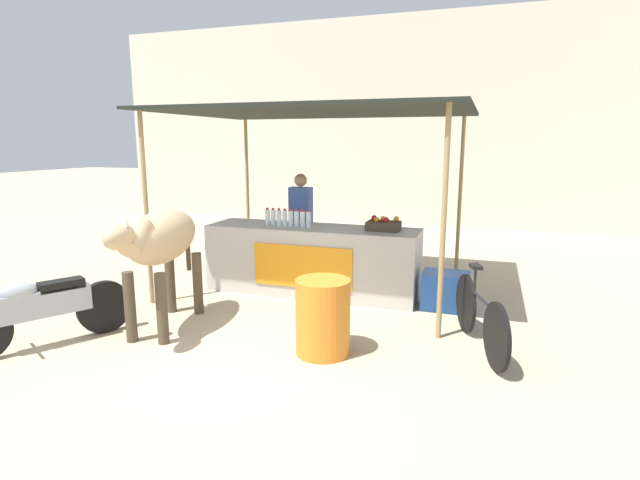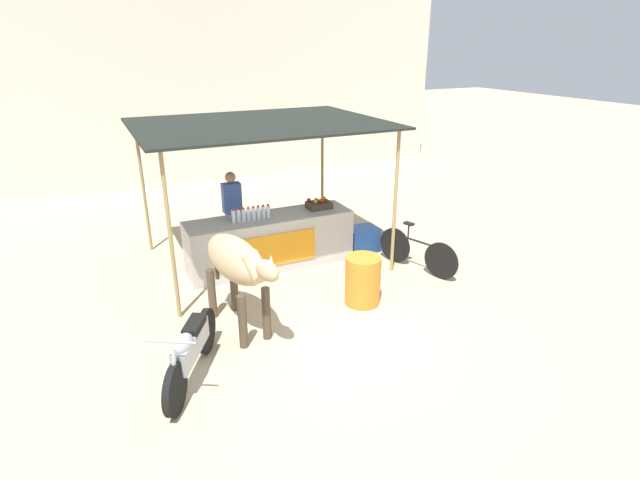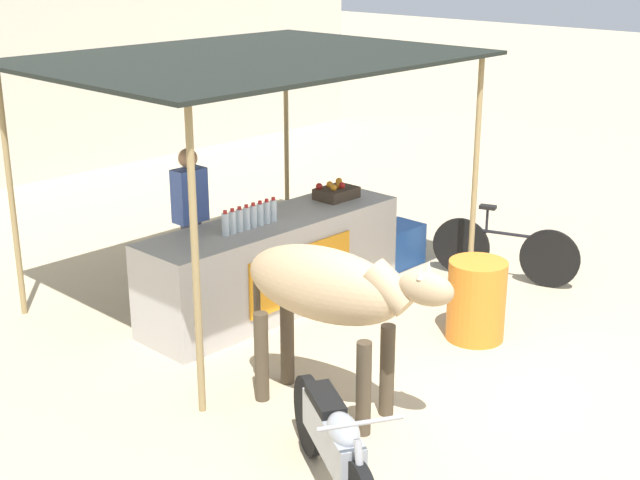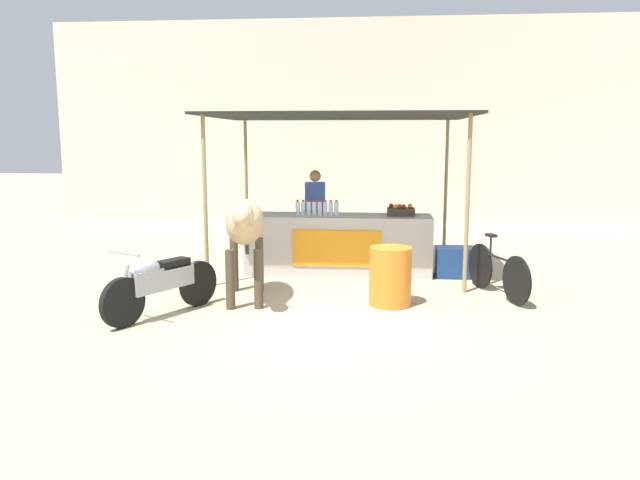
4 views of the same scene
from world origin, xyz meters
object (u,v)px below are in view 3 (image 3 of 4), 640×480
Objects in this scene: water_barrel at (476,300)px; motorcycle_parked at (334,443)px; fruit_crate at (336,192)px; cooler_box at (396,245)px; stall_counter at (274,264)px; vendor_behind_counter at (191,224)px; bicycle_leaning at (504,251)px; cow at (330,292)px.

motorcycle_parked is at bearing -164.56° from water_barrel.
cooler_box is (0.87, -0.15, -0.79)m from fruit_crate.
stall_counter is 0.96m from vendor_behind_counter.
stall_counter is at bearing -176.72° from fruit_crate.
water_barrel is at bearing -156.54° from bicycle_leaning.
cow reaches higher than stall_counter.
fruit_crate is 0.24× the size of cow.
stall_counter reaches higher than water_barrel.
cow is at bearing -121.57° from stall_counter.
bicycle_leaning is (2.31, -1.29, -0.13)m from stall_counter.
water_barrel is 1.64m from bicycle_leaning.
stall_counter is 1.89m from cooler_box.
motorcycle_parked is (-1.57, -3.48, -0.42)m from vendor_behind_counter.
vendor_behind_counter is 2.56m from cooler_box.
fruit_crate is at bearing 84.48° from water_barrel.
cooler_box is at bearing 110.24° from bicycle_leaning.
vendor_behind_counter is at bearing 65.75° from motorcycle_parked.
vendor_behind_counter is 3.84m from motorcycle_parked.
cooler_box is 0.37× the size of motorcycle_parked.
water_barrel reaches higher than cooler_box.
cooler_box is at bearing -2.97° from stall_counter.
stall_counter is 3.40m from motorcycle_parked.
vendor_behind_counter is at bearing 154.56° from fruit_crate.
water_barrel is 0.42× the size of cow.
stall_counter is at bearing 177.03° from cooler_box.
cow is at bearing -138.15° from fruit_crate.
motorcycle_parked is (-2.03, -2.73, -0.05)m from stall_counter.
stall_counter is at bearing 150.82° from bicycle_leaning.
motorcycle_parked is (-3.90, -2.63, 0.19)m from cooler_box.
vendor_behind_counter is at bearing 121.36° from stall_counter.
fruit_crate is 0.56× the size of water_barrel.
vendor_behind_counter reaches higher than bicycle_leaning.
stall_counter is 1.82× the size of vendor_behind_counter.
motorcycle_parked is (-0.88, -0.86, -0.60)m from cow.
cooler_box is (1.87, -0.10, -0.24)m from stall_counter.
motorcycle_parked is at bearing -114.25° from vendor_behind_counter.
motorcycle_parked is 4.57m from bicycle_leaning.
cooler_box is 0.38× the size of bicycle_leaning.
motorcycle_parked is at bearing -146.00° from cooler_box.
bicycle_leaning is at bearing 18.31° from motorcycle_parked.
fruit_crate is 0.27× the size of motorcycle_parked.
fruit_crate reaches higher than water_barrel.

